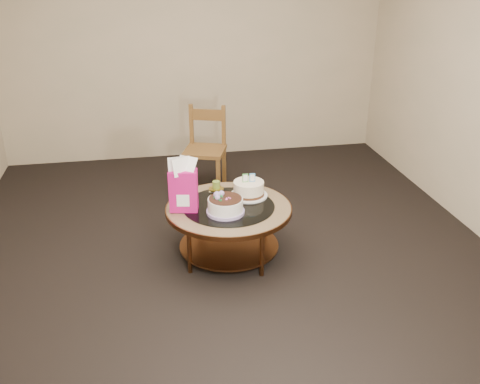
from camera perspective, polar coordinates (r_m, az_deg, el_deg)
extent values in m
plane|color=black|center=(4.51, -1.16, -6.74)|extent=(5.00, 5.00, 0.00)
cube|color=tan|center=(6.43, -5.05, 15.03)|extent=(4.50, 0.02, 2.60)
cube|color=tan|center=(1.78, 12.10, -11.55)|extent=(4.50, 0.02, 2.60)
cylinder|color=brown|center=(4.64, 2.64, -2.85)|extent=(0.04, 0.04, 0.42)
cylinder|color=brown|center=(4.69, -4.30, -2.60)|extent=(0.04, 0.04, 0.42)
cylinder|color=brown|center=(4.20, -5.43, -6.08)|extent=(0.04, 0.04, 0.42)
cylinder|color=brown|center=(4.14, 2.35, -6.41)|extent=(0.04, 0.04, 0.42)
cylinder|color=brown|center=(4.46, -1.17, -5.64)|extent=(0.82, 0.82, 0.02)
cylinder|color=brown|center=(4.30, -1.21, -1.80)|extent=(1.02, 1.02, 0.04)
cylinder|color=#876B4A|center=(4.30, -1.21, -1.64)|extent=(1.00, 1.00, 0.01)
cylinder|color=black|center=(4.29, -1.21, -1.54)|extent=(0.74, 0.74, 0.01)
cylinder|color=#A68DC7|center=(4.18, -1.56, -2.09)|extent=(0.30, 0.30, 0.02)
cylinder|color=white|center=(4.15, -1.56, -1.49)|extent=(0.27, 0.27, 0.12)
cylinder|color=black|center=(4.13, -1.57, -0.69)|extent=(0.26, 0.26, 0.01)
sphere|color=#A68DC7|center=(4.14, -2.48, -0.29)|extent=(0.05, 0.05, 0.05)
sphere|color=#A68DC7|center=(4.17, -1.99, -0.15)|extent=(0.05, 0.05, 0.05)
sphere|color=#A68DC7|center=(4.10, -2.41, -0.59)|extent=(0.04, 0.04, 0.04)
cone|color=#1F7438|center=(4.14, -1.93, -0.51)|extent=(0.04, 0.04, 0.03)
cone|color=#1F7438|center=(4.12, -2.78, -0.61)|extent=(0.04, 0.04, 0.03)
cone|color=#1F7438|center=(4.19, -1.83, -0.19)|extent=(0.04, 0.03, 0.03)
cone|color=#1F7438|center=(4.09, -2.04, -0.84)|extent=(0.04, 0.04, 0.03)
cylinder|color=white|center=(4.46, 0.93, -0.33)|extent=(0.32, 0.32, 0.01)
cylinder|color=#412312|center=(4.46, 0.93, -0.14)|extent=(0.26, 0.26, 0.02)
cylinder|color=white|center=(4.43, 0.94, 0.54)|extent=(0.25, 0.25, 0.09)
cube|color=green|center=(4.40, 0.57, 1.51)|extent=(0.05, 0.01, 0.07)
cube|color=white|center=(4.40, 0.57, 1.51)|extent=(0.04, 0.01, 0.06)
cube|color=#3C8BCD|center=(4.41, 1.32, 1.56)|extent=(0.05, 0.01, 0.07)
cube|color=white|center=(4.41, 1.32, 1.56)|extent=(0.04, 0.01, 0.06)
cube|color=#C21267|center=(4.18, -6.05, 0.16)|extent=(0.24, 0.16, 0.34)
cube|color=white|center=(4.20, -6.01, -0.58)|extent=(0.12, 0.14, 0.10)
cube|color=#DEBF5B|center=(4.57, -2.54, 0.22)|extent=(0.14, 0.14, 0.01)
cylinder|color=gold|center=(4.57, -2.55, 0.34)|extent=(0.13, 0.13, 0.01)
cylinder|color=olive|center=(4.55, -2.56, 0.77)|extent=(0.06, 0.06, 0.06)
cylinder|color=black|center=(4.54, -2.56, 1.20)|extent=(0.00, 0.00, 0.01)
cube|color=brown|center=(5.57, -3.80, 4.39)|extent=(0.51, 0.51, 0.04)
cube|color=brown|center=(5.53, -5.86, 1.76)|extent=(0.05, 0.05, 0.43)
cube|color=brown|center=(5.46, -2.33, 1.56)|extent=(0.05, 0.05, 0.43)
cube|color=brown|center=(5.84, -5.05, 3.05)|extent=(0.05, 0.05, 0.43)
cube|color=brown|center=(5.78, -1.70, 2.87)|extent=(0.05, 0.05, 0.43)
cube|color=brown|center=(5.70, -5.21, 7.15)|extent=(0.05, 0.05, 0.44)
cube|color=brown|center=(5.63, -1.75, 7.02)|extent=(0.05, 0.05, 0.44)
cube|color=brown|center=(5.63, -3.52, 8.21)|extent=(0.34, 0.14, 0.12)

